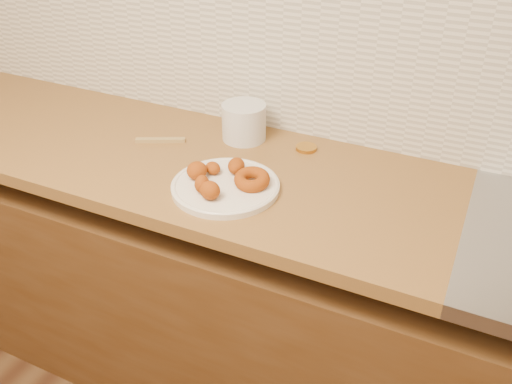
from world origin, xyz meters
TOP-DOWN VIEW (x-y plane):
  - base_cabinet at (0.00, 1.69)m, footprint 3.60×0.60m
  - butcher_block at (-0.65, 1.69)m, footprint 2.30×0.62m
  - backsplash at (0.00, 1.99)m, footprint 3.60×0.02m
  - donut_plate at (-0.10, 1.58)m, footprint 0.29×0.29m
  - ring_donut at (-0.04, 1.60)m, footprint 0.12×0.13m
  - fried_dough_chunks at (-0.14, 1.57)m, footprint 0.15×0.21m
  - plastic_tub at (-0.19, 1.87)m, footprint 0.14×0.14m
  - tub_lid at (-0.21, 1.90)m, footprint 0.16×0.16m
  - brass_jar_lid at (0.01, 1.88)m, footprint 0.07×0.07m
  - wooden_utensil at (-0.41, 1.73)m, footprint 0.15×0.08m

SIDE VIEW (x-z plane):
  - base_cabinet at x=0.00m, z-range 0.00..0.77m
  - butcher_block at x=-0.65m, z-range 0.86..0.90m
  - tub_lid at x=-0.21m, z-range 0.90..0.91m
  - brass_jar_lid at x=0.01m, z-range 0.90..0.91m
  - wooden_utensil at x=-0.41m, z-range 0.90..0.91m
  - donut_plate at x=-0.10m, z-range 0.90..0.92m
  - ring_donut at x=-0.04m, z-range 0.91..0.96m
  - fried_dough_chunks at x=-0.14m, z-range 0.92..0.96m
  - plastic_tub at x=-0.19m, z-range 0.90..1.01m
  - backsplash at x=0.00m, z-range 0.90..1.50m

